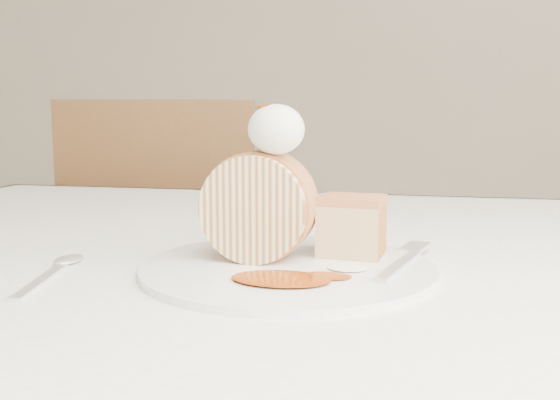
# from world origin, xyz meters

# --- Properties ---
(table) EXTENTS (1.40, 0.90, 0.75)m
(table) POSITION_xyz_m (0.00, 0.20, 0.66)
(table) COLOR white
(table) RESTS_ON ground
(chair_far) EXTENTS (0.53, 0.53, 0.93)m
(chair_far) POSITION_xyz_m (-0.47, 0.89, 0.53)
(chair_far) COLOR brown
(chair_far) RESTS_ON ground
(plate) EXTENTS (0.30, 0.30, 0.01)m
(plate) POSITION_xyz_m (0.00, 0.06, 0.75)
(plate) COLOR white
(plate) RESTS_ON table
(roulade_slice) EXTENTS (0.10, 0.06, 0.10)m
(roulade_slice) POSITION_xyz_m (-0.03, 0.08, 0.81)
(roulade_slice) COLOR beige
(roulade_slice) RESTS_ON plate
(cake_chunk) EXTENTS (0.07, 0.06, 0.05)m
(cake_chunk) POSITION_xyz_m (0.06, 0.11, 0.78)
(cake_chunk) COLOR #BC7947
(cake_chunk) RESTS_ON plate
(whipped_cream) EXTENTS (0.05, 0.05, 0.05)m
(whipped_cream) POSITION_xyz_m (-0.01, 0.07, 0.88)
(whipped_cream) COLOR white
(whipped_cream) RESTS_ON roulade_slice
(caramel_drizzle) EXTENTS (0.03, 0.02, 0.01)m
(caramel_drizzle) POSITION_xyz_m (-0.02, 0.07, 0.91)
(caramel_drizzle) COLOR #882E05
(caramel_drizzle) RESTS_ON whipped_cream
(caramel_pool) EXTENTS (0.09, 0.06, 0.00)m
(caramel_pool) POSITION_xyz_m (0.01, 0.00, 0.76)
(caramel_pool) COLOR #882E05
(caramel_pool) RESTS_ON plate
(fork) EXTENTS (0.06, 0.17, 0.00)m
(fork) POSITION_xyz_m (0.11, 0.07, 0.76)
(fork) COLOR silver
(fork) RESTS_ON plate
(spoon) EXTENTS (0.05, 0.14, 0.00)m
(spoon) POSITION_xyz_m (-0.20, -0.02, 0.75)
(spoon) COLOR silver
(spoon) RESTS_ON table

